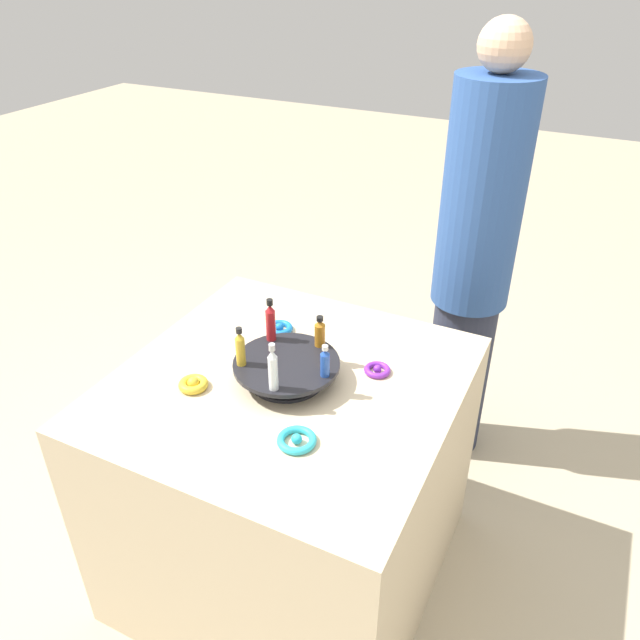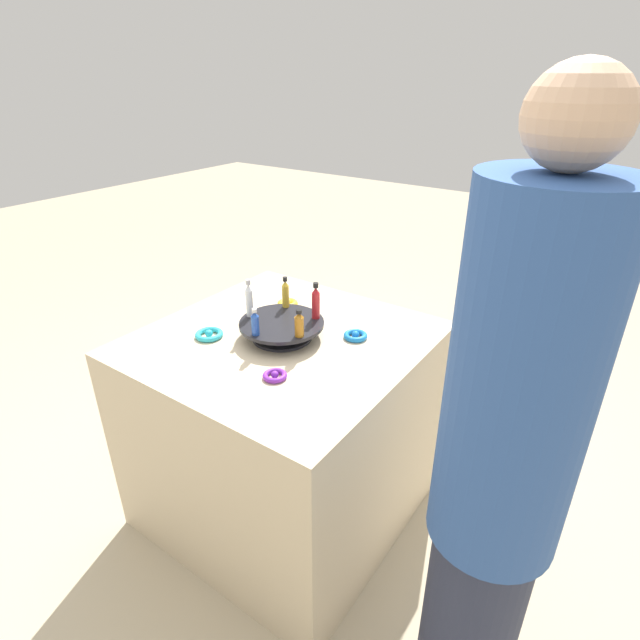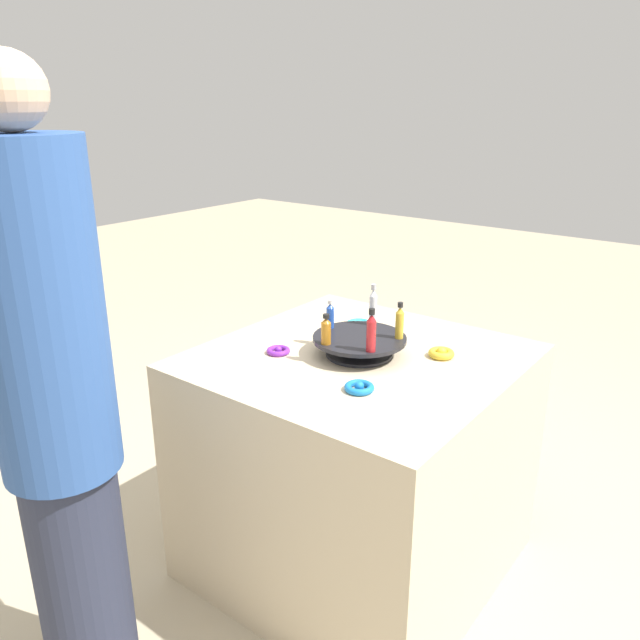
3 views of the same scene
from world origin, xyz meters
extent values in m
plane|color=tan|center=(0.00, 0.00, 0.00)|extent=(12.00, 12.00, 0.00)
cube|color=beige|center=(0.00, 0.00, 0.38)|extent=(0.90, 0.90, 0.77)
cylinder|color=black|center=(0.00, 0.00, 0.77)|extent=(0.21, 0.21, 0.01)
cylinder|color=black|center=(0.00, 0.00, 0.80)|extent=(0.11, 0.11, 0.04)
cylinder|color=black|center=(0.00, 0.00, 0.82)|extent=(0.29, 0.29, 0.01)
cylinder|color=#234CAD|center=(0.01, 0.12, 0.86)|extent=(0.02, 0.02, 0.07)
cone|color=#234CAD|center=(0.01, 0.12, 0.90)|extent=(0.02, 0.02, 0.01)
cylinder|color=silver|center=(0.01, 0.12, 0.91)|extent=(0.02, 0.02, 0.01)
cylinder|color=#AD6B19|center=(-0.11, 0.05, 0.86)|extent=(0.03, 0.03, 0.07)
cone|color=#AD6B19|center=(-0.11, 0.05, 0.90)|extent=(0.03, 0.03, 0.01)
cylinder|color=black|center=(-0.11, 0.05, 0.91)|extent=(0.02, 0.02, 0.01)
cylinder|color=#B21E23|center=(-0.08, -0.09, 0.87)|extent=(0.03, 0.03, 0.09)
cone|color=#B21E23|center=(-0.08, -0.09, 0.93)|extent=(0.03, 0.03, 0.02)
cylinder|color=black|center=(-0.08, -0.09, 0.95)|extent=(0.02, 0.02, 0.02)
cylinder|color=gold|center=(0.06, -0.10, 0.87)|extent=(0.03, 0.03, 0.08)
cone|color=gold|center=(0.06, -0.10, 0.92)|extent=(0.02, 0.02, 0.02)
cylinder|color=black|center=(0.06, -0.10, 0.93)|extent=(0.02, 0.02, 0.01)
cylinder|color=silver|center=(0.12, 0.03, 0.87)|extent=(0.02, 0.02, 0.10)
cone|color=silver|center=(0.12, 0.03, 0.93)|extent=(0.02, 0.02, 0.02)
cylinder|color=#B2B2B7|center=(0.12, 0.03, 0.95)|extent=(0.02, 0.02, 0.02)
torus|color=gold|center=(0.14, -0.21, 0.78)|extent=(0.08, 0.08, 0.02)
sphere|color=gold|center=(0.14, -0.21, 0.78)|extent=(0.03, 0.03, 0.03)
torus|color=#2DB7CC|center=(0.21, 0.14, 0.78)|extent=(0.10, 0.10, 0.02)
sphere|color=#2DB7CC|center=(0.21, 0.14, 0.78)|extent=(0.03, 0.03, 0.03)
torus|color=purple|center=(-0.14, 0.21, 0.77)|extent=(0.07, 0.07, 0.02)
sphere|color=purple|center=(-0.14, 0.21, 0.78)|extent=(0.02, 0.02, 0.02)
torus|color=blue|center=(-0.21, -0.14, 0.78)|extent=(0.08, 0.08, 0.02)
sphere|color=blue|center=(-0.21, -0.14, 0.78)|extent=(0.03, 0.03, 0.03)
cylinder|color=#282D42|center=(-0.82, 0.29, 0.34)|extent=(0.23, 0.23, 0.67)
cylinder|color=#2D5193|center=(-0.82, 0.29, 1.06)|extent=(0.27, 0.27, 0.77)
sphere|color=#D8AD89|center=(-0.82, 0.29, 1.53)|extent=(0.16, 0.16, 0.16)
camera|label=1|loc=(1.18, 0.68, 1.79)|focal=35.00mm
camera|label=2|loc=(-0.97, 1.15, 1.59)|focal=28.00mm
camera|label=3|loc=(-1.48, -0.98, 1.51)|focal=35.00mm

